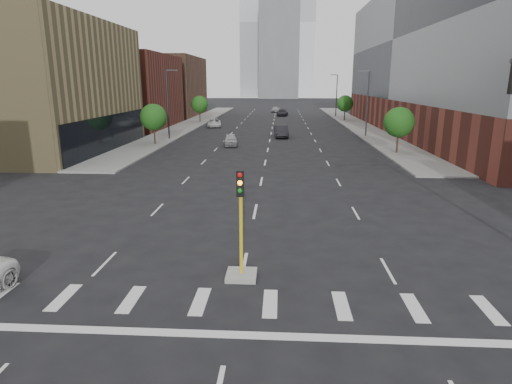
# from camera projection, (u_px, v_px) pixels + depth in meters

# --- Properties ---
(sidewalk_left_far) EXTENTS (5.00, 92.00, 0.15)m
(sidewalk_left_far) POSITION_uv_depth(u_px,v_px,m) (194.00, 123.00, 80.72)
(sidewalk_left_far) COLOR gray
(sidewalk_left_far) RESTS_ON ground
(sidewalk_right_far) EXTENTS (5.00, 92.00, 0.15)m
(sidewalk_right_far) POSITION_uv_depth(u_px,v_px,m) (354.00, 123.00, 79.02)
(sidewalk_right_far) COLOR gray
(sidewalk_right_far) RESTS_ON ground
(building_left_mid) EXTENTS (20.00, 24.00, 14.00)m
(building_left_mid) POSITION_uv_depth(u_px,v_px,m) (17.00, 87.00, 46.84)
(building_left_mid) COLOR #928252
(building_left_mid) RESTS_ON ground
(building_left_far_a) EXTENTS (20.00, 22.00, 12.00)m
(building_left_far_a) POSITION_uv_depth(u_px,v_px,m) (110.00, 91.00, 72.21)
(building_left_far_a) COLOR brown
(building_left_far_a) RESTS_ON ground
(building_left_far_b) EXTENTS (20.00, 24.00, 13.00)m
(building_left_far_b) POSITION_uv_depth(u_px,v_px,m) (154.00, 86.00, 97.22)
(building_left_far_b) COLOR brown
(building_left_far_b) RESTS_ON ground
(building_right_main) EXTENTS (24.00, 70.00, 22.00)m
(building_right_main) POSITION_uv_depth(u_px,v_px,m) (475.00, 57.00, 61.93)
(building_right_main) COLOR brown
(building_right_main) RESTS_ON ground
(tower_left) EXTENTS (22.00, 22.00, 70.00)m
(tower_left) POSITION_uv_depth(u_px,v_px,m) (264.00, 25.00, 212.67)
(tower_left) COLOR #B2B7BC
(tower_left) RESTS_ON ground
(tower_right) EXTENTS (20.00, 20.00, 80.00)m
(tower_right) POSITION_uv_depth(u_px,v_px,m) (297.00, 24.00, 249.05)
(tower_right) COLOR #B2B7BC
(tower_right) RESTS_ON ground
(tower_mid) EXTENTS (18.00, 18.00, 44.00)m
(tower_mid) POSITION_uv_depth(u_px,v_px,m) (279.00, 49.00, 196.14)
(tower_mid) COLOR slate
(tower_mid) RESTS_ON ground
(median_traffic_signal) EXTENTS (1.20, 1.20, 4.40)m
(median_traffic_signal) POSITION_uv_depth(u_px,v_px,m) (241.00, 255.00, 16.80)
(median_traffic_signal) COLOR #999993
(median_traffic_signal) RESTS_ON ground
(streetlight_right_a) EXTENTS (1.60, 0.22, 9.07)m
(streetlight_right_a) POSITION_uv_depth(u_px,v_px,m) (367.00, 101.00, 59.52)
(streetlight_right_a) COLOR #2D2D30
(streetlight_right_a) RESTS_ON ground
(streetlight_right_b) EXTENTS (1.60, 0.22, 9.07)m
(streetlight_right_b) POSITION_uv_depth(u_px,v_px,m) (336.00, 94.00, 93.34)
(streetlight_right_b) COLOR #2D2D30
(streetlight_right_b) RESTS_ON ground
(streetlight_left) EXTENTS (1.60, 0.22, 9.07)m
(streetlight_left) POSITION_uv_depth(u_px,v_px,m) (168.00, 102.00, 56.20)
(streetlight_left) COLOR #2D2D30
(streetlight_left) RESTS_ON ground
(tree_left_near) EXTENTS (3.20, 3.20, 4.85)m
(tree_left_near) POSITION_uv_depth(u_px,v_px,m) (153.00, 117.00, 51.81)
(tree_left_near) COLOR #382619
(tree_left_near) RESTS_ON ground
(tree_left_far) EXTENTS (3.20, 3.20, 4.85)m
(tree_left_far) POSITION_uv_depth(u_px,v_px,m) (200.00, 104.00, 80.80)
(tree_left_far) COLOR #382619
(tree_left_far) RESTS_ON ground
(tree_right_near) EXTENTS (3.20, 3.20, 4.85)m
(tree_right_near) POSITION_uv_depth(u_px,v_px,m) (399.00, 122.00, 45.39)
(tree_right_near) COLOR #382619
(tree_right_near) RESTS_ON ground
(tree_right_far) EXTENTS (3.20, 3.20, 4.85)m
(tree_right_far) POSITION_uv_depth(u_px,v_px,m) (345.00, 103.00, 84.05)
(tree_right_far) COLOR #382619
(tree_right_far) RESTS_ON ground
(car_near_left) EXTENTS (2.14, 4.35, 1.43)m
(car_near_left) POSITION_uv_depth(u_px,v_px,m) (231.00, 140.00, 52.02)
(car_near_left) COLOR #9E9EA2
(car_near_left) RESTS_ON ground
(car_mid_right) EXTENTS (2.13, 5.15, 1.66)m
(car_mid_right) POSITION_uv_depth(u_px,v_px,m) (281.00, 131.00, 59.74)
(car_mid_right) COLOR black
(car_mid_right) RESTS_ON ground
(car_far_left) EXTENTS (3.07, 5.27, 1.38)m
(car_far_left) POSITION_uv_depth(u_px,v_px,m) (214.00, 123.00, 73.32)
(car_far_left) COLOR silver
(car_far_left) RESTS_ON ground
(car_deep_right) EXTENTS (2.76, 5.35, 1.48)m
(car_deep_right) POSITION_uv_depth(u_px,v_px,m) (283.00, 113.00, 96.53)
(car_deep_right) COLOR black
(car_deep_right) RESTS_ON ground
(car_distant) EXTENTS (2.34, 4.36, 1.41)m
(car_distant) POSITION_uv_depth(u_px,v_px,m) (275.00, 109.00, 108.66)
(car_distant) COLOR #A4A5A8
(car_distant) RESTS_ON ground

